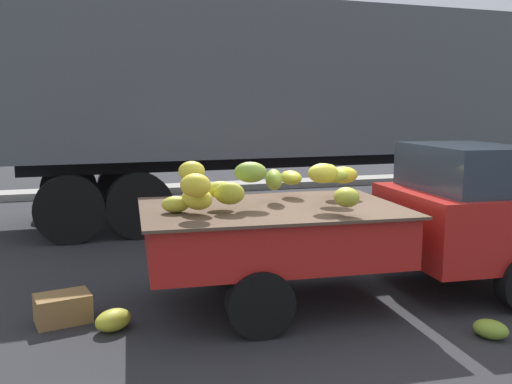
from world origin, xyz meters
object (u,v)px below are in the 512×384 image
semi_trailer (310,86)px  fallen_banana_bunch_by_wheel (491,329)px  pickup_truck (430,217)px  fallen_banana_bunch_near_tailgate (113,320)px  produce_crate (63,308)px

semi_trailer → fallen_banana_bunch_by_wheel: (-0.78, -6.27, -2.45)m
semi_trailer → fallen_banana_bunch_by_wheel: bearing=-98.5°
pickup_truck → semi_trailer: size_ratio=0.41×
fallen_banana_bunch_near_tailgate → fallen_banana_bunch_by_wheel: (3.34, -1.23, -0.01)m
pickup_truck → produce_crate: size_ratio=9.48×
fallen_banana_bunch_by_wheel → semi_trailer: bearing=82.9°
semi_trailer → produce_crate: bearing=-135.8°
fallen_banana_bunch_by_wheel → pickup_truck: bearing=81.1°
semi_trailer → fallen_banana_bunch_near_tailgate: bearing=-130.7°
pickup_truck → fallen_banana_bunch_by_wheel: 1.55m
fallen_banana_bunch_near_tailgate → fallen_banana_bunch_by_wheel: 3.56m
fallen_banana_bunch_near_tailgate → fallen_banana_bunch_by_wheel: fallen_banana_bunch_near_tailgate is taller
fallen_banana_bunch_near_tailgate → produce_crate: (-0.47, 0.36, 0.04)m
fallen_banana_bunch_by_wheel → produce_crate: size_ratio=0.61×
semi_trailer → fallen_banana_bunch_near_tailgate: 6.95m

